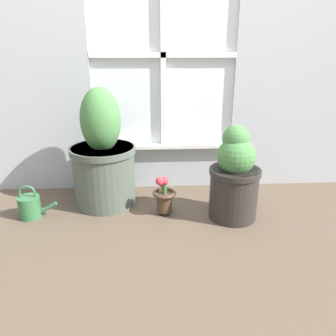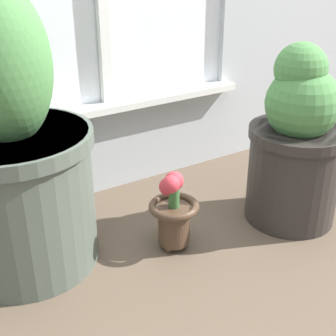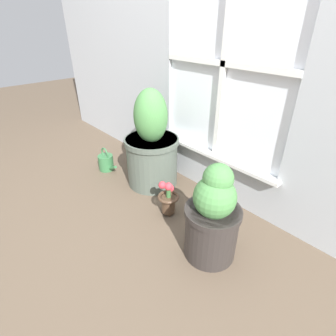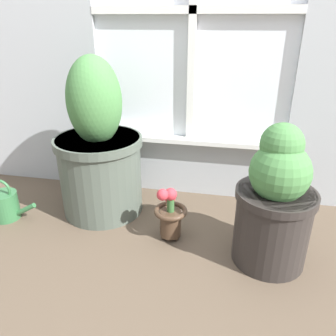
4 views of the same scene
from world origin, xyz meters
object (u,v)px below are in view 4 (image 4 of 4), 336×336
at_px(potted_plant_right, 275,204).
at_px(flower_vase, 170,214).
at_px(potted_plant_left, 99,153).
at_px(watering_can, 5,205).

relative_size(potted_plant_right, flower_vase, 2.22).
height_order(potted_plant_left, flower_vase, potted_plant_left).
distance_m(potted_plant_left, potted_plant_right, 0.83).
bearing_deg(watering_can, potted_plant_right, -2.73).
bearing_deg(watering_can, potted_plant_left, 21.77).
bearing_deg(potted_plant_left, potted_plant_right, -16.33).
height_order(flower_vase, watering_can, flower_vase).
xyz_separation_m(potted_plant_left, watering_can, (-0.43, -0.17, -0.23)).
distance_m(flower_vase, watering_can, 0.81).
xyz_separation_m(potted_plant_right, watering_can, (-1.23, 0.06, -0.18)).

